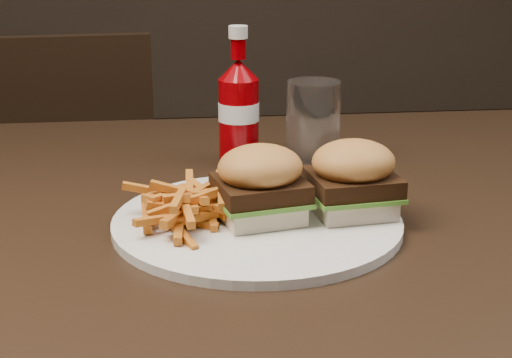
{
  "coord_description": "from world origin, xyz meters",
  "views": [
    {
      "loc": [
        -0.13,
        -0.85,
        1.06
      ],
      "look_at": [
        -0.04,
        -0.08,
        0.8
      ],
      "focal_mm": 55.0,
      "sensor_mm": 36.0,
      "label": 1
    }
  ],
  "objects": [
    {
      "name": "dining_table",
      "position": [
        0.0,
        0.0,
        0.73
      ],
      "size": [
        1.2,
        0.8,
        0.04
      ],
      "primitive_type": "cube",
      "color": "black",
      "rests_on": "ground"
    },
    {
      "name": "plate",
      "position": [
        -0.04,
        -0.09,
        0.76
      ],
      "size": [
        0.3,
        0.3,
        0.01
      ],
      "primitive_type": "cylinder",
      "color": "white",
      "rests_on": "dining_table"
    },
    {
      "name": "sandwich_half_a",
      "position": [
        -0.04,
        -0.09,
        0.77
      ],
      "size": [
        0.09,
        0.09,
        0.02
      ],
      "primitive_type": "cube",
      "rotation": [
        0.0,
        0.0,
        0.21
      ],
      "color": "beige",
      "rests_on": "plate"
    },
    {
      "name": "tumbler",
      "position": [
        0.06,
        0.13,
        0.81
      ],
      "size": [
        0.08,
        0.08,
        0.11
      ],
      "primitive_type": "cylinder",
      "rotation": [
        0.0,
        0.0,
        0.23
      ],
      "color": "white",
      "rests_on": "dining_table"
    },
    {
      "name": "fries_pile",
      "position": [
        -0.1,
        -0.08,
        0.78
      ],
      "size": [
        0.13,
        0.13,
        0.04
      ],
      "primitive_type": null,
      "rotation": [
        0.0,
        0.0,
        0.21
      ],
      "color": "#BE711B",
      "rests_on": "plate"
    },
    {
      "name": "chair_far",
      "position": [
        -0.36,
        0.78,
        0.43
      ],
      "size": [
        0.43,
        0.43,
        0.04
      ],
      "primitive_type": "cube",
      "rotation": [
        0.0,
        0.0,
        3.22
      ],
      "color": "black",
      "rests_on": "ground"
    },
    {
      "name": "sandwich_half_b",
      "position": [
        0.06,
        -0.08,
        0.77
      ],
      "size": [
        0.09,
        0.08,
        0.02
      ],
      "primitive_type": "cube",
      "rotation": [
        0.0,
        0.0,
        0.12
      ],
      "color": "beige",
      "rests_on": "plate"
    },
    {
      "name": "ketchup_bottle",
      "position": [
        -0.04,
        0.15,
        0.81
      ],
      "size": [
        0.07,
        0.07,
        0.11
      ],
      "primitive_type": "cylinder",
      "rotation": [
        0.0,
        0.0,
        -0.37
      ],
      "color": "#7E0004",
      "rests_on": "dining_table"
    }
  ]
}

